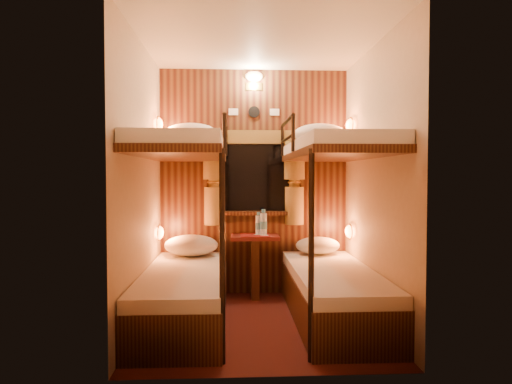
{
  "coord_description": "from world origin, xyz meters",
  "views": [
    {
      "loc": [
        -0.23,
        -3.87,
        1.27
      ],
      "look_at": [
        -0.02,
        0.15,
        1.12
      ],
      "focal_mm": 32.0,
      "sensor_mm": 36.0,
      "label": 1
    }
  ],
  "objects": [
    {
      "name": "wall_front",
      "position": [
        0.0,
        -1.05,
        1.2
      ],
      "size": [
        2.4,
        0.0,
        2.4
      ],
      "primitive_type": "plane",
      "rotation": [
        -1.57,
        0.0,
        0.0
      ],
      "color": "#C6B293",
      "rests_on": "floor"
    },
    {
      "name": "pillow_lower_left",
      "position": [
        -0.65,
        0.75,
        0.56
      ],
      "size": [
        0.54,
        0.39,
        0.21
      ],
      "primitive_type": "ellipsoid",
      "color": "silver",
      "rests_on": "bunk_left"
    },
    {
      "name": "floor",
      "position": [
        0.0,
        0.0,
        0.0
      ],
      "size": [
        2.1,
        2.1,
        0.0
      ],
      "primitive_type": "plane",
      "color": "#3D1210",
      "rests_on": "ground"
    },
    {
      "name": "wall_back",
      "position": [
        0.0,
        1.05,
        1.2
      ],
      "size": [
        2.4,
        0.0,
        2.4
      ],
      "primitive_type": "plane",
      "rotation": [
        1.57,
        0.0,
        0.0
      ],
      "color": "#C6B293",
      "rests_on": "floor"
    },
    {
      "name": "ceiling",
      "position": [
        0.0,
        0.0,
        2.4
      ],
      "size": [
        2.1,
        2.1,
        0.0
      ],
      "primitive_type": "plane",
      "rotation": [
        3.14,
        0.0,
        0.0
      ],
      "color": "silver",
      "rests_on": "wall_back"
    },
    {
      "name": "pillow_upper_left",
      "position": [
        -0.65,
        0.79,
        1.7
      ],
      "size": [
        0.55,
        0.39,
        0.22
      ],
      "primitive_type": "ellipsoid",
      "color": "silver",
      "rests_on": "bunk_left"
    },
    {
      "name": "pillow_upper_right",
      "position": [
        0.65,
        0.71,
        1.69
      ],
      "size": [
        0.53,
        0.38,
        0.21
      ],
      "primitive_type": "ellipsoid",
      "color": "silver",
      "rests_on": "bunk_right"
    },
    {
      "name": "bunk_right",
      "position": [
        0.65,
        0.07,
        0.56
      ],
      "size": [
        0.72,
        1.9,
        1.82
      ],
      "color": "black",
      "rests_on": "floor"
    },
    {
      "name": "back_panel",
      "position": [
        0.0,
        1.04,
        1.2
      ],
      "size": [
        2.0,
        0.03,
        2.4
      ],
      "primitive_type": "cube",
      "color": "black",
      "rests_on": "floor"
    },
    {
      "name": "curtains",
      "position": [
        0.0,
        0.97,
        1.26
      ],
      "size": [
        1.1,
        0.22,
        1.0
      ],
      "color": "olive",
      "rests_on": "back_panel"
    },
    {
      "name": "reading_lamps",
      "position": [
        -0.0,
        0.7,
        1.24
      ],
      "size": [
        2.0,
        0.2,
        1.25
      ],
      "color": "orange",
      "rests_on": "wall_left"
    },
    {
      "name": "back_fixtures",
      "position": [
        0.0,
        1.0,
        2.25
      ],
      "size": [
        0.54,
        0.09,
        0.48
      ],
      "color": "black",
      "rests_on": "back_panel"
    },
    {
      "name": "wall_right",
      "position": [
        1.0,
        0.0,
        1.2
      ],
      "size": [
        0.0,
        2.4,
        2.4
      ],
      "primitive_type": "plane",
      "rotation": [
        1.57,
        0.0,
        -1.57
      ],
      "color": "#C6B293",
      "rests_on": "floor"
    },
    {
      "name": "sachet_a",
      "position": [
        0.1,
        0.81,
        0.65
      ],
      "size": [
        0.1,
        0.09,
        0.01
      ],
      "primitive_type": "cube",
      "rotation": [
        0.0,
        0.0,
        -0.31
      ],
      "color": "silver",
      "rests_on": "table"
    },
    {
      "name": "pillow_lower_right",
      "position": [
        0.65,
        0.79,
        0.55
      ],
      "size": [
        0.46,
        0.33,
        0.18
      ],
      "primitive_type": "ellipsoid",
      "color": "silver",
      "rests_on": "bunk_right"
    },
    {
      "name": "bottle_right",
      "position": [
        0.09,
        0.87,
        0.77
      ],
      "size": [
        0.08,
        0.08,
        0.27
      ],
      "rotation": [
        0.0,
        0.0,
        -0.3
      ],
      "color": "#99BFE5",
      "rests_on": "table"
    },
    {
      "name": "window",
      "position": [
        0.0,
        1.0,
        1.18
      ],
      "size": [
        1.0,
        0.12,
        0.79
      ],
      "color": "black",
      "rests_on": "back_panel"
    },
    {
      "name": "sachet_b",
      "position": [
        0.03,
        0.87,
        0.65
      ],
      "size": [
        0.1,
        0.09,
        0.01
      ],
      "primitive_type": "cube",
      "rotation": [
        0.0,
        0.0,
        0.52
      ],
      "color": "silver",
      "rests_on": "table"
    },
    {
      "name": "wall_left",
      "position": [
        -1.0,
        0.0,
        1.2
      ],
      "size": [
        0.0,
        2.4,
        2.4
      ],
      "primitive_type": "plane",
      "rotation": [
        1.57,
        0.0,
        1.57
      ],
      "color": "#C6B293",
      "rests_on": "floor"
    },
    {
      "name": "bottle_left",
      "position": [
        0.04,
        0.9,
        0.75
      ],
      "size": [
        0.07,
        0.07,
        0.24
      ],
      "rotation": [
        0.0,
        0.0,
        -0.37
      ],
      "color": "#99BFE5",
      "rests_on": "table"
    },
    {
      "name": "bunk_left",
      "position": [
        -0.65,
        0.07,
        0.56
      ],
      "size": [
        0.72,
        1.9,
        1.82
      ],
      "color": "black",
      "rests_on": "floor"
    },
    {
      "name": "table",
      "position": [
        0.0,
        0.85,
        0.41
      ],
      "size": [
        0.5,
        0.34,
        0.66
      ],
      "color": "maroon",
      "rests_on": "floor"
    }
  ]
}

